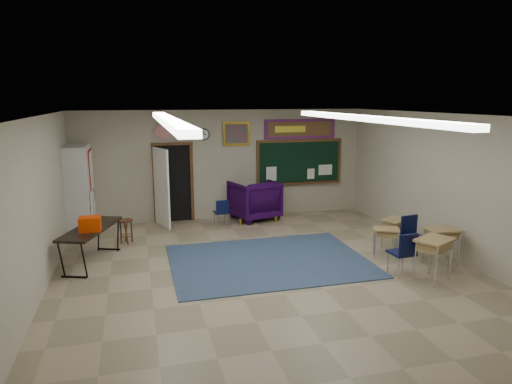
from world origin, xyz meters
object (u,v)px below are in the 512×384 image
object	(u,v)px
student_desk_front_left	(385,241)
wooden_stool	(126,231)
student_desk_front_right	(395,232)
folding_table	(92,244)
wingback_armchair	(254,200)

from	to	relation	value
student_desk_front_left	wooden_stool	bearing A→B (deg)	-178.47
student_desk_front_left	student_desk_front_right	xyz separation A→B (m)	(0.51, 0.46, 0.03)
student_desk_front_right	folding_table	xyz separation A→B (m)	(-6.45, 0.77, 0.03)
student_desk_front_left	wooden_stool	world-z (taller)	student_desk_front_left
student_desk_front_left	student_desk_front_right	size ratio (longest dim) A/B	0.92
student_desk_front_left	wooden_stool	size ratio (longest dim) A/B	1.15
wingback_armchair	student_desk_front_left	size ratio (longest dim) A/B	1.84
folding_table	wooden_stool	bearing A→B (deg)	81.16
student_desk_front_right	wooden_stool	xyz separation A→B (m)	(-5.80, 1.94, -0.09)
student_desk_front_left	wooden_stool	xyz separation A→B (m)	(-5.29, 2.40, -0.06)
wingback_armchair	student_desk_front_left	world-z (taller)	wingback_armchair
folding_table	wooden_stool	world-z (taller)	folding_table
student_desk_front_right	folding_table	distance (m)	6.50
wingback_armchair	folding_table	xyz separation A→B (m)	(-4.07, -2.52, -0.13)
student_desk_front_left	folding_table	bearing A→B (deg)	-165.79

